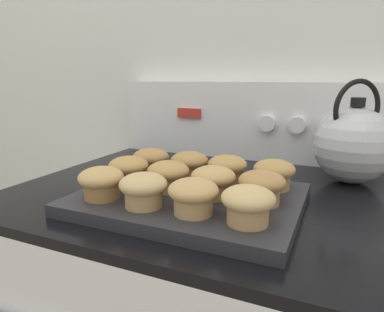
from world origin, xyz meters
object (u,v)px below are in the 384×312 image
object	(u,v)px
muffin_r0_c3	(248,203)
muffin_r1_c0	(129,169)
muffin_r0_c1	(143,189)
muffin_r1_c1	(168,175)
muffin_r2_c3	(274,173)
muffin_r2_c0	(151,160)
muffin_r1_c3	(262,186)
muffin_pan	(190,199)
tea_kettle	(354,144)
muffin_r1_c2	(213,181)
muffin_r2_c1	(189,164)
muffin_r0_c0	(101,182)
muffin_r2_c2	(227,168)
muffin_r0_c2	(193,195)

from	to	relation	value
muffin_r0_c3	muffin_r1_c0	bearing A→B (deg)	161.84
muffin_r0_c1	muffin_r1_c1	world-z (taller)	same
muffin_r2_c3	muffin_r2_c0	bearing A→B (deg)	-178.88
muffin_r0_c1	muffin_r1_c3	size ratio (longest dim) A/B	1.00
muffin_r0_c1	muffin_r2_c3	world-z (taller)	same
muffin_pan	tea_kettle	distance (m)	0.39
muffin_pan	muffin_r1_c0	world-z (taller)	muffin_r1_c0
muffin_r1_c0	muffin_r1_c2	xyz separation A→B (m)	(0.18, -0.00, 0.00)
muffin_pan	tea_kettle	bearing A→B (deg)	45.49
muffin_r0_c1	muffin_r2_c1	size ratio (longest dim) A/B	1.00
muffin_r2_c0	muffin_r0_c3	bearing A→B (deg)	-33.09
muffin_r0_c0	muffin_r2_c3	bearing A→B (deg)	33.94
muffin_r0_c1	muffin_r0_c3	distance (m)	0.17
muffin_r2_c1	muffin_r2_c2	distance (m)	0.08
muffin_pan	muffin_r1_c0	xyz separation A→B (m)	(-0.13, 0.00, 0.04)
muffin_r0_c0	muffin_r2_c2	xyz separation A→B (m)	(0.17, 0.17, 0.00)
muffin_r0_c0	tea_kettle	world-z (taller)	tea_kettle
tea_kettle	muffin_r1_c1	bearing A→B (deg)	-138.62
muffin_r1_c2	muffin_r1_c3	size ratio (longest dim) A/B	1.00
muffin_r1_c0	muffin_r0_c2	bearing A→B (deg)	-25.82
muffin_r0_c0	muffin_r2_c3	size ratio (longest dim) A/B	1.00
muffin_r0_c2	muffin_r1_c1	distance (m)	0.12
muffin_r2_c2	muffin_r1_c3	bearing A→B (deg)	-44.22
muffin_r2_c3	muffin_r0_c2	bearing A→B (deg)	-116.90
muffin_r0_c3	muffin_r2_c0	bearing A→B (deg)	146.91
muffin_r1_c2	muffin_r2_c1	bearing A→B (deg)	133.67
muffin_r0_c3	muffin_r1_c1	distance (m)	0.19
muffin_r0_c1	muffin_r1_c0	distance (m)	0.13
muffin_r2_c2	muffin_r2_c0	bearing A→B (deg)	-178.96
muffin_r1_c0	muffin_r2_c2	world-z (taller)	same
muffin_r2_c0	muffin_r2_c1	xyz separation A→B (m)	(0.09, 0.00, 0.00)
muffin_r1_c3	muffin_r2_c3	distance (m)	0.09
muffin_pan	muffin_r2_c0	size ratio (longest dim) A/B	5.01
muffin_pan	muffin_r1_c2	world-z (taller)	muffin_r1_c2
muffin_r0_c1	tea_kettle	xyz separation A→B (m)	(0.31, 0.36, 0.03)
muffin_r1_c1	muffin_r2_c0	xyz separation A→B (m)	(-0.09, 0.09, 0.00)
muffin_r0_c1	muffin_r2_c3	size ratio (longest dim) A/B	1.00
muffin_r2_c3	tea_kettle	world-z (taller)	tea_kettle
muffin_r2_c1	muffin_r2_c3	world-z (taller)	same
muffin_r0_c0	muffin_r2_c0	world-z (taller)	same
muffin_r1_c3	muffin_r1_c0	bearing A→B (deg)	-179.57
muffin_r2_c1	muffin_r2_c0	bearing A→B (deg)	-177.48
muffin_r1_c1	muffin_r0_c1	bearing A→B (deg)	-89.28
muffin_r1_c1	muffin_r2_c0	world-z (taller)	same
tea_kettle	muffin_r2_c1	bearing A→B (deg)	-149.28
muffin_r0_c1	muffin_r2_c2	distance (m)	0.20
muffin_r2_c0	muffin_r2_c3	bearing A→B (deg)	1.12
muffin_r1_c0	muffin_r2_c2	bearing A→B (deg)	26.83
muffin_pan	muffin_r0_c1	xyz separation A→B (m)	(-0.04, -0.09, 0.04)
muffin_r0_c2	muffin_r1_c0	bearing A→B (deg)	154.18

